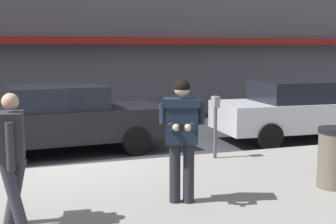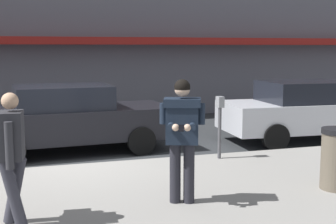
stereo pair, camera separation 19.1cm
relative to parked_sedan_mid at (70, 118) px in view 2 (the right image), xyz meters
The scene contains 8 objects.
ground_plane 1.74m from the parked_sedan_mid, 94.65° to the right, with size 80.00×80.00×0.00m, color #2B2D30.
sidewalk 4.54m from the parked_sedan_mid, 78.75° to the right, with size 32.00×5.30×0.14m, color gray.
curb_paint_line 1.90m from the parked_sedan_mid, 59.68° to the right, with size 28.00×0.12×0.01m, color silver.
parked_sedan_mid is the anchor object (origin of this frame).
parked_sedan_far 5.99m from the parked_sedan_mid, ahead, with size 4.60×2.13×1.54m.
man_texting_on_phone 4.68m from the parked_sedan_mid, 75.74° to the right, with size 0.61×0.65×1.81m.
pedestrian_with_bag 4.81m from the parked_sedan_mid, 104.00° to the right, with size 0.36×0.72×1.70m.
parking_meter 3.51m from the parked_sedan_mid, 37.67° to the right, with size 0.12×0.18×1.27m.
Camera 2 is at (-0.90, -9.18, 2.38)m, focal length 50.00 mm.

